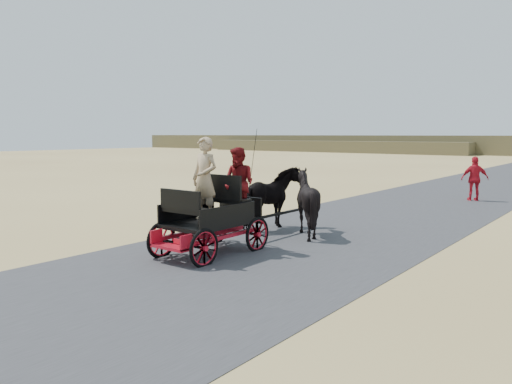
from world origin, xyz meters
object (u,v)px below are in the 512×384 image
Objects in this scene: carriage at (211,237)px; horse_left at (272,199)px; horse_right at (307,202)px; pedestrian at (475,179)px.

horse_left is at bearing 100.39° from carriage.
horse_left is 1.18× the size of horse_right.
horse_right is 9.75m from pedestrian.
horse_left is 9.99m from pedestrian.
horse_left is 1.10m from horse_right.
horse_right is at bearing 49.58° from pedestrian.
pedestrian is at bearing 80.23° from carriage.
carriage is 1.41× the size of horse_right.
pedestrian is at bearing -105.81° from horse_left.
horse_left is 1.16× the size of pedestrian.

